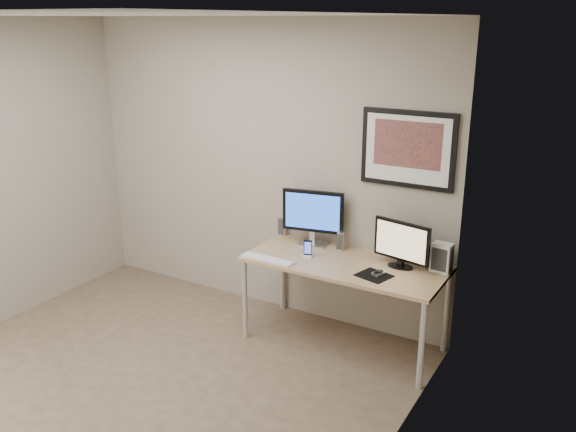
% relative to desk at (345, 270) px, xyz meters
% --- Properties ---
extents(floor, '(3.60, 3.60, 0.00)m').
position_rel_desk_xyz_m(floor, '(-1.00, -1.35, -0.66)').
color(floor, brown).
rests_on(floor, ground).
extents(room, '(3.60, 3.60, 3.60)m').
position_rel_desk_xyz_m(room, '(-1.00, -0.90, 0.98)').
color(room, white).
rests_on(room, ground).
extents(desk, '(1.60, 0.70, 0.73)m').
position_rel_desk_xyz_m(desk, '(0.00, 0.00, 0.00)').
color(desk, '#A88751').
rests_on(desk, floor).
extents(framed_art, '(0.75, 0.04, 0.60)m').
position_rel_desk_xyz_m(framed_art, '(0.35, 0.33, 0.96)').
color(framed_art, black).
rests_on(framed_art, room).
extents(monitor_large, '(0.53, 0.21, 0.48)m').
position_rel_desk_xyz_m(monitor_large, '(-0.41, 0.22, 0.33)').
color(monitor_large, silver).
rests_on(monitor_large, desk).
extents(monitor_tv, '(0.47, 0.15, 0.38)m').
position_rel_desk_xyz_m(monitor_tv, '(0.42, 0.11, 0.27)').
color(monitor_tv, black).
rests_on(monitor_tv, desk).
extents(speaker_left, '(0.07, 0.07, 0.17)m').
position_rel_desk_xyz_m(speaker_left, '(-0.76, 0.31, 0.15)').
color(speaker_left, silver).
rests_on(speaker_left, desk).
extents(speaker_right, '(0.08, 0.08, 0.16)m').
position_rel_desk_xyz_m(speaker_right, '(-0.15, 0.23, 0.15)').
color(speaker_right, silver).
rests_on(speaker_right, desk).
extents(phone_dock, '(0.09, 0.09, 0.15)m').
position_rel_desk_xyz_m(phone_dock, '(-0.31, -0.05, 0.14)').
color(phone_dock, black).
rests_on(phone_dock, desk).
extents(keyboard, '(0.47, 0.14, 0.02)m').
position_rel_desk_xyz_m(keyboard, '(-0.55, -0.28, 0.07)').
color(keyboard, silver).
rests_on(keyboard, desk).
extents(mousepad, '(0.29, 0.27, 0.00)m').
position_rel_desk_xyz_m(mousepad, '(0.31, -0.14, 0.07)').
color(mousepad, black).
rests_on(mousepad, desk).
extents(mouse, '(0.08, 0.12, 0.04)m').
position_rel_desk_xyz_m(mouse, '(0.33, -0.11, 0.09)').
color(mouse, black).
rests_on(mouse, mousepad).
extents(fan_unit, '(0.16, 0.12, 0.23)m').
position_rel_desk_xyz_m(fan_unit, '(0.72, 0.20, 0.18)').
color(fan_unit, white).
rests_on(fan_unit, desk).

